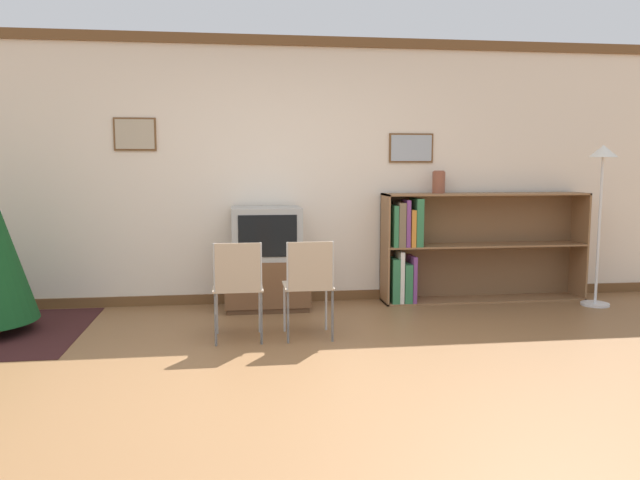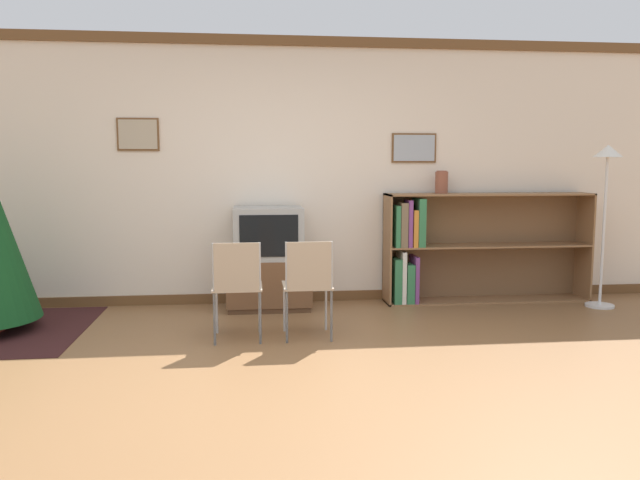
{
  "view_description": "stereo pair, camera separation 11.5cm",
  "coord_description": "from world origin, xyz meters",
  "px_view_note": "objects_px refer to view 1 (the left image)",
  "views": [
    {
      "loc": [
        -0.43,
        -3.92,
        1.44
      ],
      "look_at": [
        0.28,
        1.36,
        0.78
      ],
      "focal_mm": 35.0,
      "sensor_mm": 36.0,
      "label": 1
    },
    {
      "loc": [
        -0.32,
        -3.93,
        1.44
      ],
      "look_at": [
        0.28,
        1.36,
        0.78
      ],
      "focal_mm": 35.0,
      "sensor_mm": 36.0,
      "label": 2
    }
  ],
  "objects_px": {
    "television": "(266,233)",
    "tv_console": "(267,284)",
    "folding_chair_right": "(309,283)",
    "standing_lamp": "(602,183)",
    "bookshelf": "(451,248)",
    "vase": "(439,182)",
    "folding_chair_left": "(238,284)"
  },
  "relations": [
    {
      "from": "television",
      "to": "tv_console",
      "type": "bearing_deg",
      "value": 90.0
    },
    {
      "from": "folding_chair_right",
      "to": "standing_lamp",
      "type": "relative_size",
      "value": 0.51
    },
    {
      "from": "bookshelf",
      "to": "standing_lamp",
      "type": "distance_m",
      "value": 1.61
    },
    {
      "from": "tv_console",
      "to": "bookshelf",
      "type": "height_order",
      "value": "bookshelf"
    },
    {
      "from": "television",
      "to": "vase",
      "type": "xyz_separation_m",
      "value": [
        1.79,
        0.14,
        0.49
      ]
    },
    {
      "from": "tv_console",
      "to": "television",
      "type": "bearing_deg",
      "value": -90.0
    },
    {
      "from": "folding_chair_right",
      "to": "television",
      "type": "bearing_deg",
      "value": 104.08
    },
    {
      "from": "bookshelf",
      "to": "tv_console",
      "type": "bearing_deg",
      "value": -176.82
    },
    {
      "from": "folding_chair_left",
      "to": "vase",
      "type": "xyz_separation_m",
      "value": [
        2.08,
        1.29,
        0.78
      ]
    },
    {
      "from": "folding_chair_right",
      "to": "tv_console",
      "type": "bearing_deg",
      "value": 104.05
    },
    {
      "from": "standing_lamp",
      "to": "tv_console",
      "type": "bearing_deg",
      "value": 174.6
    },
    {
      "from": "tv_console",
      "to": "television",
      "type": "height_order",
      "value": "television"
    },
    {
      "from": "tv_console",
      "to": "vase",
      "type": "bearing_deg",
      "value": 4.52
    },
    {
      "from": "folding_chair_left",
      "to": "folding_chair_right",
      "type": "relative_size",
      "value": 1.0
    },
    {
      "from": "folding_chair_right",
      "to": "vase",
      "type": "distance_m",
      "value": 2.13
    },
    {
      "from": "folding_chair_right",
      "to": "bookshelf",
      "type": "bearing_deg",
      "value": 37.31
    },
    {
      "from": "tv_console",
      "to": "standing_lamp",
      "type": "xyz_separation_m",
      "value": [
        3.32,
        -0.31,
        0.99
      ]
    },
    {
      "from": "television",
      "to": "vase",
      "type": "relative_size",
      "value": 2.88
    },
    {
      "from": "tv_console",
      "to": "vase",
      "type": "distance_m",
      "value": 2.05
    },
    {
      "from": "tv_console",
      "to": "television",
      "type": "relative_size",
      "value": 1.23
    },
    {
      "from": "television",
      "to": "bookshelf",
      "type": "relative_size",
      "value": 0.31
    },
    {
      "from": "tv_console",
      "to": "vase",
      "type": "xyz_separation_m",
      "value": [
        1.79,
        0.14,
        1.0
      ]
    },
    {
      "from": "vase",
      "to": "standing_lamp",
      "type": "distance_m",
      "value": 1.59
    },
    {
      "from": "folding_chair_left",
      "to": "folding_chair_right",
      "type": "bearing_deg",
      "value": 0.0
    },
    {
      "from": "vase",
      "to": "bookshelf",
      "type": "bearing_deg",
      "value": -13.96
    },
    {
      "from": "tv_console",
      "to": "television",
      "type": "xyz_separation_m",
      "value": [
        0.0,
        -0.0,
        0.5
      ]
    },
    {
      "from": "tv_console",
      "to": "television",
      "type": "distance_m",
      "value": 0.5
    },
    {
      "from": "folding_chair_left",
      "to": "vase",
      "type": "bearing_deg",
      "value": 31.76
    },
    {
      "from": "folding_chair_right",
      "to": "standing_lamp",
      "type": "xyz_separation_m",
      "value": [
        3.03,
        0.83,
        0.77
      ]
    },
    {
      "from": "tv_console",
      "to": "folding_chair_right",
      "type": "distance_m",
      "value": 1.2
    },
    {
      "from": "television",
      "to": "folding_chair_right",
      "type": "xyz_separation_m",
      "value": [
        0.29,
        -1.14,
        -0.28
      ]
    },
    {
      "from": "tv_console",
      "to": "folding_chair_right",
      "type": "xyz_separation_m",
      "value": [
        0.29,
        -1.14,
        0.22
      ]
    }
  ]
}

